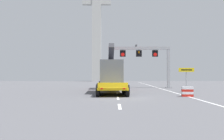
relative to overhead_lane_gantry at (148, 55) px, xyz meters
name	(u,v)px	position (x,y,z in m)	size (l,w,h in m)	color
ground	(121,97)	(-4.60, -15.10, -5.04)	(112.00, 112.00, 0.00)	#5B5B60
lane_markings	(115,85)	(-4.88, 10.85, -5.03)	(0.20, 66.50, 0.01)	silver
edge_line_right	(163,89)	(1.60, -3.10, -5.03)	(0.20, 63.00, 0.01)	silver
overhead_lane_gantry	(148,55)	(0.00, 0.00, 0.00)	(9.73, 0.90, 6.66)	#9EA0A5
heavy_haul_truck_yellow	(110,75)	(-5.67, -7.21, -3.05)	(3.55, 14.15, 5.30)	yellow
exit_sign_yellow	(186,73)	(3.20, -8.71, -2.88)	(1.79, 0.15, 2.81)	#9EA0A5
crash_barrier_striped	(187,92)	(1.55, -14.25, -4.59)	(1.04, 0.58, 0.90)	red
bridge_pylon_distant	(97,16)	(-10.62, 37.59, 15.52)	(9.00, 2.00, 40.32)	#B7B7B2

